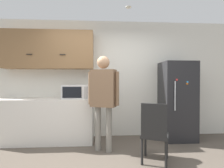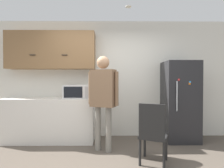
# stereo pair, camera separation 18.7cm
# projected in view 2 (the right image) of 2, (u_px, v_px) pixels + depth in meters

# --- Properties ---
(back_wall) EXTENTS (6.00, 0.06, 2.70)m
(back_wall) POSITION_uv_depth(u_px,v_px,m) (106.00, 79.00, 4.14)
(back_wall) COLOR silver
(back_wall) RESTS_ON ground_plane
(counter) EXTENTS (1.96, 0.63, 0.93)m
(counter) POSITION_uv_depth(u_px,v_px,m) (49.00, 119.00, 3.80)
(counter) COLOR silver
(counter) RESTS_ON ground_plane
(upper_cabinets) EXTENTS (1.96, 0.35, 0.83)m
(upper_cabinets) POSITION_uv_depth(u_px,v_px,m) (51.00, 51.00, 3.92)
(upper_cabinets) COLOR olive
(microwave) EXTENTS (0.54, 0.39, 0.29)m
(microwave) POSITION_uv_depth(u_px,v_px,m) (77.00, 92.00, 3.73)
(microwave) COLOR white
(microwave) RESTS_ON counter
(person) EXTENTS (0.56, 0.38, 1.76)m
(person) POSITION_uv_depth(u_px,v_px,m) (103.00, 93.00, 3.23)
(person) COLOR gray
(person) RESTS_ON ground_plane
(refrigerator) EXTENTS (0.69, 0.65, 1.72)m
(refrigerator) POSITION_uv_depth(u_px,v_px,m) (180.00, 101.00, 3.81)
(refrigerator) COLOR #232326
(refrigerator) RESTS_ON ground_plane
(chair) EXTENTS (0.54, 0.54, 0.96)m
(chair) POSITION_uv_depth(u_px,v_px,m) (153.00, 132.00, 2.69)
(chair) COLOR black
(chair) RESTS_ON ground_plane
(ceiling_light) EXTENTS (0.11, 0.11, 0.01)m
(ceiling_light) POSITION_uv_depth(u_px,v_px,m) (128.00, 7.00, 3.24)
(ceiling_light) COLOR white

